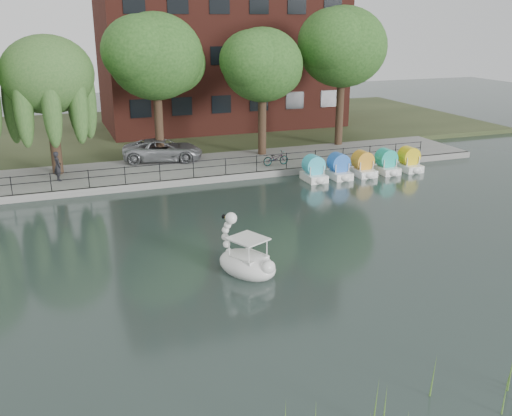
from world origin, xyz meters
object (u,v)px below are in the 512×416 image
minivan (163,148)px  pedestrian (57,164)px  bicycle (276,157)px  swan_boat (246,260)px

minivan → pedestrian: size_ratio=3.01×
pedestrian → minivan: bearing=-84.0°
bicycle → swan_boat: size_ratio=0.56×
bicycle → swan_boat: (-6.91, -13.78, -0.41)m
minivan → bicycle: (6.52, -3.72, -0.33)m
minivan → pedestrian: 7.22m
minivan → pedestrian: bearing=125.4°
bicycle → swan_boat: swan_boat is taller
bicycle → pedestrian: bearing=83.7°
pedestrian → swan_boat: 16.11m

